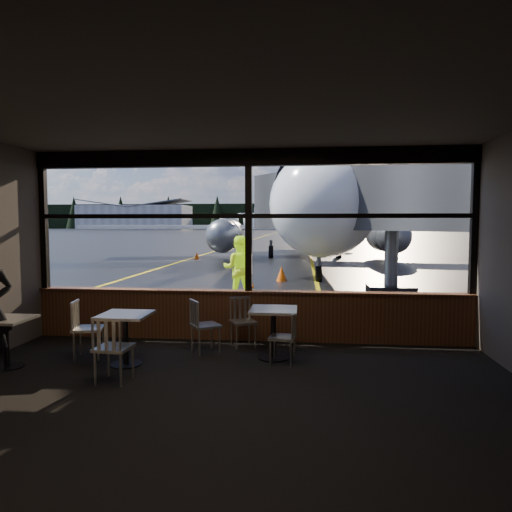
% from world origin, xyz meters
% --- Properties ---
extents(ground_plane, '(520.00, 520.00, 0.00)m').
position_xyz_m(ground_plane, '(0.00, 120.00, 0.00)').
color(ground_plane, black).
rests_on(ground_plane, ground).
extents(carpet_floor, '(8.00, 6.00, 0.01)m').
position_xyz_m(carpet_floor, '(0.00, -3.00, 0.01)').
color(carpet_floor, black).
rests_on(carpet_floor, ground).
extents(ceiling, '(8.00, 6.00, 0.04)m').
position_xyz_m(ceiling, '(0.00, -3.00, 3.50)').
color(ceiling, '#38332D').
rests_on(ceiling, ground).
extents(wall_back, '(8.00, 0.04, 3.50)m').
position_xyz_m(wall_back, '(0.00, -6.00, 1.75)').
color(wall_back, '#4C443D').
rests_on(wall_back, ground).
extents(window_sill, '(8.00, 0.28, 0.90)m').
position_xyz_m(window_sill, '(0.00, 0.00, 0.45)').
color(window_sill, '#522C19').
rests_on(window_sill, ground).
extents(window_header, '(8.00, 0.18, 0.30)m').
position_xyz_m(window_header, '(0.00, 0.00, 3.35)').
color(window_header, black).
rests_on(window_header, ground).
extents(mullion_left, '(0.12, 0.12, 2.60)m').
position_xyz_m(mullion_left, '(-3.95, 0.00, 2.20)').
color(mullion_left, black).
rests_on(mullion_left, ground).
extents(mullion_centre, '(0.12, 0.12, 2.60)m').
position_xyz_m(mullion_centre, '(0.00, 0.00, 2.20)').
color(mullion_centre, black).
rests_on(mullion_centre, ground).
extents(mullion_right, '(0.12, 0.12, 2.60)m').
position_xyz_m(mullion_right, '(3.95, 0.00, 2.20)').
color(mullion_right, black).
rests_on(mullion_right, ground).
extents(window_transom, '(8.00, 0.10, 0.08)m').
position_xyz_m(window_transom, '(0.00, 0.00, 2.30)').
color(window_transom, black).
rests_on(window_transom, ground).
extents(airliner, '(29.58, 35.00, 10.36)m').
position_xyz_m(airliner, '(1.14, 20.20, 5.18)').
color(airliner, white).
rests_on(airliner, ground_plane).
extents(jet_bridge, '(8.28, 10.12, 4.42)m').
position_xyz_m(jet_bridge, '(3.60, 5.50, 2.21)').
color(jet_bridge, '#2C2C2E').
rests_on(jet_bridge, ground_plane).
extents(cafe_table_near, '(0.74, 0.74, 0.81)m').
position_xyz_m(cafe_table_near, '(0.53, -1.13, 0.41)').
color(cafe_table_near, '#ACA69E').
rests_on(cafe_table_near, carpet_floor).
extents(cafe_table_mid, '(0.73, 0.73, 0.80)m').
position_xyz_m(cafe_table_mid, '(-1.68, -1.69, 0.40)').
color(cafe_table_mid, '#9B968F').
rests_on(cafe_table_mid, carpet_floor).
extents(cafe_table_left, '(0.69, 0.69, 0.76)m').
position_xyz_m(cafe_table_left, '(-3.40, -2.00, 0.38)').
color(cafe_table_left, gray).
rests_on(cafe_table_left, carpet_floor).
extents(chair_near_e, '(0.50, 0.50, 0.82)m').
position_xyz_m(chair_near_e, '(0.69, -1.38, 0.41)').
color(chair_near_e, '#ABA69A').
rests_on(chair_near_e, carpet_floor).
extents(chair_near_w, '(0.69, 0.69, 0.91)m').
position_xyz_m(chair_near_w, '(-0.62, -0.91, 0.46)').
color(chair_near_w, beige).
rests_on(chair_near_w, carpet_floor).
extents(chair_near_n, '(0.63, 0.63, 0.87)m').
position_xyz_m(chair_near_n, '(-0.04, -0.46, 0.44)').
color(chair_near_n, '#BCB5A9').
rests_on(chair_near_n, carpet_floor).
extents(chair_mid_s, '(0.55, 0.55, 0.94)m').
position_xyz_m(chair_mid_s, '(-1.55, -2.44, 0.47)').
color(chair_mid_s, '#B9B4A7').
rests_on(chair_mid_s, carpet_floor).
extents(chair_mid_w, '(0.61, 0.61, 0.94)m').
position_xyz_m(chair_mid_w, '(-2.42, -1.39, 0.47)').
color(chair_mid_w, '#AAA599').
rests_on(chair_mid_w, carpet_floor).
extents(ground_crew, '(0.91, 0.72, 1.83)m').
position_xyz_m(ground_crew, '(-0.79, 4.29, 0.92)').
color(ground_crew, '#BFF219').
rests_on(ground_crew, ground_plane).
extents(cone_nose, '(0.41, 0.41, 0.56)m').
position_xyz_m(cone_nose, '(0.19, 8.90, 0.28)').
color(cone_nose, '#DD5007').
rests_on(cone_nose, ground_plane).
extents(cone_wing, '(0.32, 0.32, 0.45)m').
position_xyz_m(cone_wing, '(-5.50, 19.12, 0.22)').
color(cone_wing, orange).
rests_on(cone_wing, ground_plane).
extents(hangar_left, '(45.00, 18.00, 11.00)m').
position_xyz_m(hangar_left, '(-70.00, 180.00, 5.50)').
color(hangar_left, silver).
rests_on(hangar_left, ground_plane).
extents(hangar_mid, '(38.00, 15.00, 10.00)m').
position_xyz_m(hangar_mid, '(0.00, 185.00, 5.00)').
color(hangar_mid, silver).
rests_on(hangar_mid, ground_plane).
extents(hangar_right, '(50.00, 20.00, 12.00)m').
position_xyz_m(hangar_right, '(60.00, 178.00, 6.00)').
color(hangar_right, silver).
rests_on(hangar_right, ground_plane).
extents(fuel_tank_a, '(8.00, 8.00, 6.00)m').
position_xyz_m(fuel_tank_a, '(-30.00, 182.00, 3.00)').
color(fuel_tank_a, silver).
rests_on(fuel_tank_a, ground_plane).
extents(fuel_tank_b, '(8.00, 8.00, 6.00)m').
position_xyz_m(fuel_tank_b, '(-20.00, 182.00, 3.00)').
color(fuel_tank_b, silver).
rests_on(fuel_tank_b, ground_plane).
extents(fuel_tank_c, '(8.00, 8.00, 6.00)m').
position_xyz_m(fuel_tank_c, '(-10.00, 182.00, 3.00)').
color(fuel_tank_c, silver).
rests_on(fuel_tank_c, ground_plane).
extents(treeline, '(360.00, 3.00, 12.00)m').
position_xyz_m(treeline, '(0.00, 210.00, 6.00)').
color(treeline, black).
rests_on(treeline, ground_plane).
extents(cone_extra, '(0.39, 0.39, 0.55)m').
position_xyz_m(cone_extra, '(-0.85, 7.04, 0.27)').
color(cone_extra, '#E55207').
rests_on(cone_extra, ground_plane).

